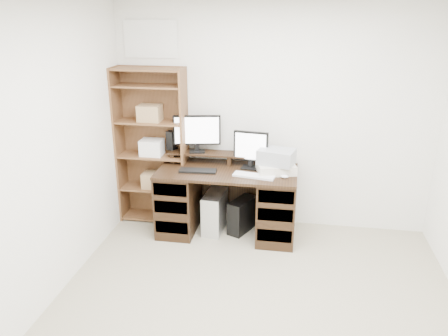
% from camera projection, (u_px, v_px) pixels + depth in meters
% --- Properties ---
extents(room, '(3.54, 4.04, 2.54)m').
position_uv_depth(room, '(254.00, 188.00, 2.96)').
color(room, tan).
rests_on(room, ground).
extents(desk, '(1.50, 0.70, 0.75)m').
position_uv_depth(desk, '(227.00, 200.00, 4.84)').
color(desk, black).
rests_on(desk, ground).
extents(riser_shelf, '(1.40, 0.22, 0.12)m').
position_uv_depth(riser_shelf, '(230.00, 156.00, 4.88)').
color(riser_shelf, black).
rests_on(riser_shelf, desk).
extents(monitor_wide, '(0.52, 0.17, 0.42)m').
position_uv_depth(monitor_wide, '(197.00, 132.00, 4.85)').
color(monitor_wide, black).
rests_on(monitor_wide, riser_shelf).
extents(monitor_small, '(0.38, 0.16, 0.41)m').
position_uv_depth(monitor_small, '(251.00, 148.00, 4.70)').
color(monitor_small, black).
rests_on(monitor_small, desk).
extents(speaker, '(0.11, 0.11, 0.22)m').
position_uv_depth(speaker, '(171.00, 140.00, 4.97)').
color(speaker, black).
rests_on(speaker, riser_shelf).
extents(keyboard_black, '(0.40, 0.15, 0.02)m').
position_uv_depth(keyboard_black, '(198.00, 171.00, 4.66)').
color(keyboard_black, black).
rests_on(keyboard_black, desk).
extents(keyboard_white, '(0.45, 0.21, 0.02)m').
position_uv_depth(keyboard_white, '(254.00, 176.00, 4.53)').
color(keyboard_white, silver).
rests_on(keyboard_white, desk).
extents(mouse, '(0.09, 0.06, 0.03)m').
position_uv_depth(mouse, '(285.00, 176.00, 4.49)').
color(mouse, white).
rests_on(mouse, desk).
extents(printer, '(0.46, 0.39, 0.10)m').
position_uv_depth(printer, '(276.00, 168.00, 4.63)').
color(printer, beige).
rests_on(printer, desk).
extents(basket, '(0.42, 0.34, 0.16)m').
position_uv_depth(basket, '(276.00, 157.00, 4.59)').
color(basket, '#989CA2').
rests_on(basket, printer).
extents(tower_silver, '(0.24, 0.47, 0.46)m').
position_uv_depth(tower_silver, '(215.00, 211.00, 4.95)').
color(tower_silver, silver).
rests_on(tower_silver, ground).
extents(tower_black, '(0.31, 0.42, 0.38)m').
position_uv_depth(tower_black, '(242.00, 215.00, 4.94)').
color(tower_black, black).
rests_on(tower_black, ground).
extents(bookshelf, '(0.80, 0.30, 1.80)m').
position_uv_depth(bookshelf, '(153.00, 145.00, 5.00)').
color(bookshelf, brown).
rests_on(bookshelf, ground).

